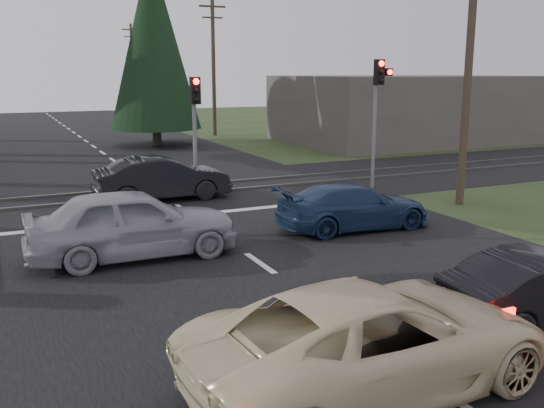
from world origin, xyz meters
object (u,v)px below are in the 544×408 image
traffic_signal_center (195,116)px  dark_car_far (162,178)px  blue_sedan (353,207)px  utility_pole_mid (213,64)px  utility_pole_near (469,57)px  cream_coupe (372,339)px  silver_car (133,223)px  utility_pole_far (133,67)px  traffic_signal_right (378,99)px

traffic_signal_center → dark_car_far: bearing=176.3°
blue_sedan → utility_pole_mid: bearing=-8.3°
utility_pole_near → utility_pole_mid: (0.00, 24.00, 0.00)m
utility_pole_mid → blue_sedan: (-4.90, -25.24, -4.09)m
cream_coupe → silver_car: size_ratio=1.10×
cream_coupe → dark_car_far: bearing=-6.6°
utility_pole_near → silver_car: utility_pole_near is taller
cream_coupe → blue_sedan: (4.44, 7.50, -0.11)m
traffic_signal_center → utility_pole_near: utility_pole_near is taller
silver_car → utility_pole_near: bearing=-82.4°
blue_sedan → utility_pole_far: bearing=-2.9°
traffic_signal_right → traffic_signal_center: traffic_signal_right is taller
traffic_signal_center → blue_sedan: size_ratio=0.94×
utility_pole_mid → blue_sedan: utility_pole_mid is taller
dark_car_far → blue_sedan: bearing=-147.7°
blue_sedan → dark_car_far: (-3.80, 6.00, 0.11)m
utility_pole_near → blue_sedan: 6.51m
utility_pole_mid → silver_car: (-11.00, -25.33, -3.90)m
traffic_signal_right → silver_car: bearing=-154.4°
utility_pole_near → blue_sedan: (-4.90, -1.24, -4.09)m
traffic_signal_right → utility_pole_far: bearing=88.8°
utility_pole_far → silver_car: utility_pole_far is taller
utility_pole_near → blue_sedan: size_ratio=2.07×
cream_coupe → blue_sedan: cream_coupe is taller
utility_pole_near → cream_coupe: utility_pole_near is taller
cream_coupe → dark_car_far: (0.65, 13.49, 0.00)m
utility_pole_far → silver_car: bearing=-102.3°
traffic_signal_right → blue_sedan: traffic_signal_right is taller
silver_car → blue_sedan: size_ratio=1.11×
cream_coupe → utility_pole_mid: bearing=-19.8°
cream_coupe → silver_car: bearing=8.8°
traffic_signal_center → utility_pole_far: 44.99m
traffic_signal_right → dark_car_far: bearing=170.6°
cream_coupe → dark_car_far: size_ratio=1.18×
traffic_signal_right → utility_pole_mid: utility_pole_mid is taller
utility_pole_far → silver_car: 51.67m
utility_pole_far → cream_coupe: utility_pole_far is taller
traffic_signal_right → cream_coupe: (-8.39, -12.21, -2.58)m
traffic_signal_center → blue_sedan: traffic_signal_center is taller
traffic_signal_right → blue_sedan: 6.71m
utility_pole_mid → utility_pole_far: 25.00m
traffic_signal_center → cream_coupe: bearing=-97.8°
utility_pole_far → silver_car: size_ratio=1.86×
traffic_signal_right → utility_pole_mid: bearing=87.3°
cream_coupe → blue_sedan: bearing=-34.5°
utility_pole_mid → traffic_signal_right: bearing=-92.7°
utility_pole_mid → dark_car_far: 21.49m
utility_pole_far → silver_car: (-11.00, -50.33, -3.90)m
cream_coupe → dark_car_far: dark_car_far is taller
utility_pole_near → dark_car_far: 10.69m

